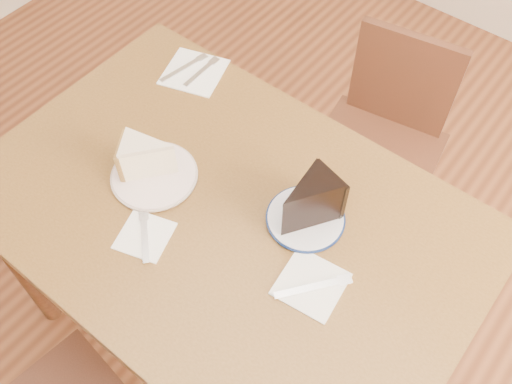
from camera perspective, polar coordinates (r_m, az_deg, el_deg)
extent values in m
plane|color=#4D2614|center=(2.01, -2.20, -13.68)|extent=(4.00, 4.00, 0.00)
cube|color=#482E13|center=(1.36, -3.16, -2.34)|extent=(1.20, 0.80, 0.04)
cylinder|color=#3A1D11|center=(1.86, -22.61, -6.68)|extent=(0.06, 0.06, 0.71)
cylinder|color=#3A1D11|center=(2.04, -8.15, 6.18)|extent=(0.06, 0.06, 0.71)
cylinder|color=#3A1D11|center=(1.75, 18.99, -10.78)|extent=(0.06, 0.06, 0.71)
cylinder|color=black|center=(1.82, -15.78, -16.92)|extent=(0.03, 0.03, 0.39)
cube|color=#34190F|center=(1.90, 11.61, 3.46)|extent=(0.45, 0.45, 0.04)
cylinder|color=#34190F|center=(2.16, 16.27, 1.15)|extent=(0.04, 0.04, 0.40)
cylinder|color=#34190F|center=(2.20, 8.27, 4.48)|extent=(0.04, 0.04, 0.40)
cylinder|color=#34190F|center=(1.97, 13.22, -5.66)|extent=(0.04, 0.04, 0.40)
cylinder|color=#34190F|center=(2.01, 4.51, -1.88)|extent=(0.04, 0.04, 0.40)
cube|color=#34190F|center=(1.88, 14.57, 10.80)|extent=(0.33, 0.09, 0.35)
cylinder|color=silver|center=(1.42, -10.13, 1.62)|extent=(0.20, 0.20, 0.01)
cylinder|color=white|center=(1.33, 4.97, -2.65)|extent=(0.18, 0.18, 0.01)
cube|color=white|center=(1.33, -11.07, -4.30)|extent=(0.14, 0.14, 0.00)
cube|color=white|center=(1.25, 5.51, -9.14)|extent=(0.15, 0.15, 0.00)
cube|color=white|center=(1.65, -6.23, 11.84)|extent=(0.20, 0.20, 0.00)
cube|color=silver|center=(1.32, -11.05, -4.36)|extent=(0.11, 0.11, 0.00)
cube|color=silver|center=(1.24, 5.66, -9.45)|extent=(0.12, 0.14, 0.00)
cube|color=silver|center=(1.65, -5.52, 11.87)|extent=(0.02, 0.14, 0.00)
cube|color=white|center=(1.66, -7.27, 12.19)|extent=(0.04, 0.16, 0.00)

